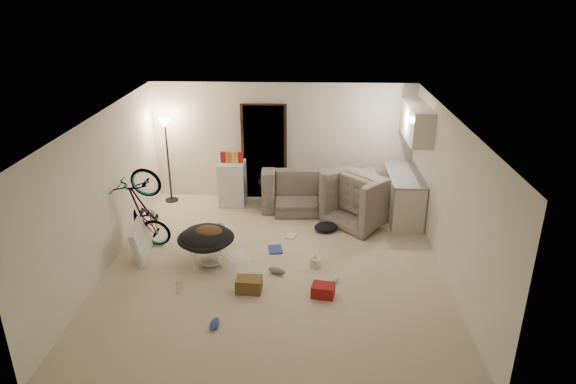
{
  "coord_description": "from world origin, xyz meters",
  "views": [
    {
      "loc": [
        0.51,
        -7.46,
        4.37
      ],
      "look_at": [
        0.2,
        0.6,
        1.08
      ],
      "focal_mm": 32.0,
      "sensor_mm": 36.0,
      "label": 1
    }
  ],
  "objects_px": {
    "kitchen_counter": "(403,197)",
    "drink_case_a": "(249,285)",
    "saucer_chair": "(206,243)",
    "armchair": "(367,202)",
    "sofa": "(317,192)",
    "drink_case_b": "(323,290)",
    "bicycle": "(146,226)",
    "mini_fridge": "(232,183)",
    "juicer": "(315,262)",
    "floor_lamp": "(167,143)",
    "tv_box": "(141,240)"
  },
  "relations": [
    {
      "from": "saucer_chair",
      "to": "tv_box",
      "type": "distance_m",
      "value": 1.19
    },
    {
      "from": "saucer_chair",
      "to": "kitchen_counter",
      "type": "bearing_deg",
      "value": 29.28
    },
    {
      "from": "mini_fridge",
      "to": "drink_case_a",
      "type": "bearing_deg",
      "value": -77.38
    },
    {
      "from": "saucer_chair",
      "to": "drink_case_a",
      "type": "height_order",
      "value": "saucer_chair"
    },
    {
      "from": "mini_fridge",
      "to": "saucer_chair",
      "type": "distance_m",
      "value": 2.55
    },
    {
      "from": "drink_case_b",
      "to": "juicer",
      "type": "relative_size",
      "value": 1.36
    },
    {
      "from": "mini_fridge",
      "to": "floor_lamp",
      "type": "bearing_deg",
      "value": 176.51
    },
    {
      "from": "drink_case_a",
      "to": "drink_case_b",
      "type": "bearing_deg",
      "value": -2.38
    },
    {
      "from": "bicycle",
      "to": "kitchen_counter",
      "type": "bearing_deg",
      "value": -65.57
    },
    {
      "from": "kitchen_counter",
      "to": "juicer",
      "type": "height_order",
      "value": "kitchen_counter"
    },
    {
      "from": "bicycle",
      "to": "tv_box",
      "type": "distance_m",
      "value": 0.33
    },
    {
      "from": "sofa",
      "to": "drink_case_b",
      "type": "distance_m",
      "value": 3.35
    },
    {
      "from": "armchair",
      "to": "juicer",
      "type": "distance_m",
      "value": 2.17
    },
    {
      "from": "mini_fridge",
      "to": "juicer",
      "type": "bearing_deg",
      "value": -55.8
    },
    {
      "from": "kitchen_counter",
      "to": "armchair",
      "type": "relative_size",
      "value": 1.28
    },
    {
      "from": "kitchen_counter",
      "to": "saucer_chair",
      "type": "relative_size",
      "value": 1.6
    },
    {
      "from": "armchair",
      "to": "tv_box",
      "type": "distance_m",
      "value": 4.32
    },
    {
      "from": "saucer_chair",
      "to": "juicer",
      "type": "distance_m",
      "value": 1.83
    },
    {
      "from": "juicer",
      "to": "drink_case_a",
      "type": "bearing_deg",
      "value": -143.93
    },
    {
      "from": "kitchen_counter",
      "to": "sofa",
      "type": "xyz_separation_m",
      "value": [
        -1.69,
        0.45,
        -0.11
      ]
    },
    {
      "from": "saucer_chair",
      "to": "floor_lamp",
      "type": "bearing_deg",
      "value": 115.61
    },
    {
      "from": "kitchen_counter",
      "to": "drink_case_a",
      "type": "bearing_deg",
      "value": -134.77
    },
    {
      "from": "bicycle",
      "to": "drink_case_b",
      "type": "bearing_deg",
      "value": -107.56
    },
    {
      "from": "armchair",
      "to": "bicycle",
      "type": "height_order",
      "value": "bicycle"
    },
    {
      "from": "sofa",
      "to": "drink_case_b",
      "type": "height_order",
      "value": "sofa"
    },
    {
      "from": "floor_lamp",
      "to": "saucer_chair",
      "type": "height_order",
      "value": "floor_lamp"
    },
    {
      "from": "floor_lamp",
      "to": "kitchen_counter",
      "type": "bearing_deg",
      "value": -7.66
    },
    {
      "from": "kitchen_counter",
      "to": "tv_box",
      "type": "height_order",
      "value": "kitchen_counter"
    },
    {
      "from": "sofa",
      "to": "armchair",
      "type": "distance_m",
      "value": 1.15
    },
    {
      "from": "bicycle",
      "to": "drink_case_b",
      "type": "relative_size",
      "value": 4.7
    },
    {
      "from": "sofa",
      "to": "juicer",
      "type": "height_order",
      "value": "sofa"
    },
    {
      "from": "floor_lamp",
      "to": "sofa",
      "type": "distance_m",
      "value": 3.3
    },
    {
      "from": "tv_box",
      "to": "juicer",
      "type": "height_order",
      "value": "tv_box"
    },
    {
      "from": "drink_case_a",
      "to": "drink_case_b",
      "type": "relative_size",
      "value": 1.16
    },
    {
      "from": "tv_box",
      "to": "drink_case_a",
      "type": "relative_size",
      "value": 2.31
    },
    {
      "from": "juicer",
      "to": "floor_lamp",
      "type": "bearing_deg",
      "value": 138.66
    },
    {
      "from": "armchair",
      "to": "bicycle",
      "type": "xyz_separation_m",
      "value": [
        -4.01,
        -1.3,
        0.03
      ]
    },
    {
      "from": "floor_lamp",
      "to": "drink_case_a",
      "type": "relative_size",
      "value": 4.66
    },
    {
      "from": "kitchen_counter",
      "to": "saucer_chair",
      "type": "bearing_deg",
      "value": -150.72
    },
    {
      "from": "sofa",
      "to": "tv_box",
      "type": "relative_size",
      "value": 2.55
    },
    {
      "from": "mini_fridge",
      "to": "drink_case_a",
      "type": "relative_size",
      "value": 2.37
    },
    {
      "from": "mini_fridge",
      "to": "saucer_chair",
      "type": "relative_size",
      "value": 0.98
    },
    {
      "from": "saucer_chair",
      "to": "drink_case_a",
      "type": "relative_size",
      "value": 2.41
    },
    {
      "from": "floor_lamp",
      "to": "tv_box",
      "type": "xyz_separation_m",
      "value": [
        0.1,
        -2.42,
        -1.01
      ]
    },
    {
      "from": "floor_lamp",
      "to": "armchair",
      "type": "bearing_deg",
      "value": -11.3
    },
    {
      "from": "armchair",
      "to": "juicer",
      "type": "xyz_separation_m",
      "value": [
        -1.03,
        -1.88,
        -0.28
      ]
    },
    {
      "from": "drink_case_b",
      "to": "bicycle",
      "type": "bearing_deg",
      "value": 166.11
    },
    {
      "from": "drink_case_a",
      "to": "juicer",
      "type": "relative_size",
      "value": 1.58
    },
    {
      "from": "mini_fridge",
      "to": "drink_case_a",
      "type": "distance_m",
      "value": 3.44
    },
    {
      "from": "floor_lamp",
      "to": "sofa",
      "type": "relative_size",
      "value": 0.79
    }
  ]
}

